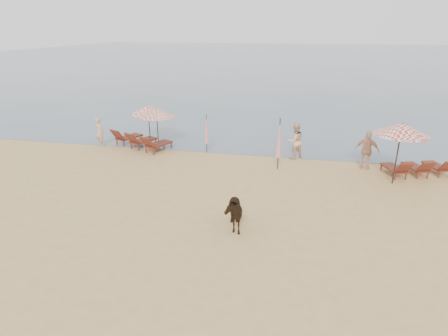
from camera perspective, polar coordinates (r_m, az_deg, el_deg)
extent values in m
plane|color=tan|center=(11.68, -5.12, -13.72)|extent=(120.00, 120.00, 0.00)
cube|color=#51606B|center=(89.46, 10.19, 16.28)|extent=(160.00, 140.00, 0.06)
cube|color=maroon|center=(23.15, -14.25, 4.61)|extent=(1.31, 1.73, 0.09)
cube|color=maroon|center=(22.56, -15.93, 4.86)|extent=(0.88, 0.77, 0.69)
cube|color=maroon|center=(22.25, -12.17, 4.14)|extent=(1.31, 1.73, 0.09)
cube|color=maroon|center=(21.64, -13.87, 4.39)|extent=(0.88, 0.77, 0.69)
cube|color=maroon|center=(21.38, -9.93, 3.62)|extent=(1.31, 1.73, 0.09)
cube|color=maroon|center=(20.74, -11.62, 3.87)|extent=(0.88, 0.77, 0.69)
cube|color=maroon|center=(19.32, 24.45, -0.02)|extent=(1.06, 1.51, 0.08)
cube|color=maroon|center=(18.65, 25.72, -0.03)|extent=(0.75, 0.64, 0.61)
cube|color=maroon|center=(19.91, 27.11, 0.12)|extent=(1.06, 1.51, 0.08)
cube|color=maroon|center=(19.26, 28.43, 0.12)|extent=(0.75, 0.64, 0.61)
cube|color=maroon|center=(20.53, 29.61, 0.26)|extent=(1.06, 1.51, 0.08)
cube|color=maroon|center=(19.91, 30.97, 0.26)|extent=(0.75, 0.64, 0.61)
cylinder|color=black|center=(21.57, -10.07, 5.63)|extent=(0.05, 0.05, 2.14)
cone|color=red|center=(21.33, -10.24, 8.27)|extent=(2.04, 2.04, 0.44)
sphere|color=black|center=(21.29, -10.28, 8.78)|extent=(0.08, 0.08, 0.08)
cylinder|color=black|center=(22.58, -11.31, 6.23)|extent=(0.05, 0.05, 2.14)
cone|color=red|center=(22.35, -11.49, 8.76)|extent=(1.89, 1.93, 0.64)
sphere|color=black|center=(22.31, -11.53, 9.26)|extent=(0.08, 0.08, 0.08)
cylinder|color=black|center=(17.98, 24.84, 1.64)|extent=(0.06, 0.06, 2.57)
cone|color=red|center=(17.66, 25.43, 5.40)|extent=(2.29, 2.29, 0.51)
sphere|color=black|center=(17.61, 25.55, 6.12)|extent=(0.09, 0.09, 0.09)
cylinder|color=black|center=(20.65, -2.68, 5.25)|extent=(0.05, 0.05, 2.14)
cone|color=red|center=(20.58, -2.69, 5.94)|extent=(0.26, 0.26, 1.60)
cylinder|color=black|center=(18.24, 8.36, 3.60)|extent=(0.06, 0.06, 2.55)
cone|color=red|center=(18.15, 8.41, 4.52)|extent=(0.31, 0.31, 1.91)
imported|color=black|center=(12.96, 1.17, -6.52)|extent=(1.17, 1.70, 1.31)
imported|color=tan|center=(22.92, -18.42, 5.24)|extent=(0.75, 0.68, 1.72)
imported|color=#DEAC8A|center=(20.02, 10.75, 4.08)|extent=(1.18, 1.12, 1.92)
imported|color=#DCA489|center=(19.41, 20.97, 2.54)|extent=(1.23, 0.82, 1.94)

